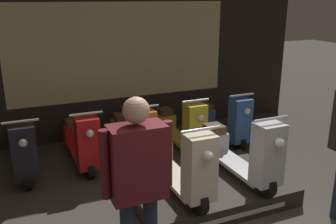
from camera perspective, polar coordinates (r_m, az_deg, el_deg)
The scene contains 10 objects.
shop_wall_back at distance 6.82m, azimuth -7.18°, elevation 9.62°, with size 7.25×0.09×3.20m.
display_platform at distance 4.96m, azimuth 5.88°, elevation -11.47°, with size 1.96×1.39×0.22m.
scooter_display_left at distance 4.49m, azimuth 1.69°, elevation -7.87°, with size 0.45×1.62×0.98m.
scooter_display_right at distance 4.90m, azimuth 11.16°, elevation -5.99°, with size 0.45×1.62×0.98m.
scooter_backrow_0 at distance 5.80m, azimuth -21.18°, elevation -5.51°, with size 0.45×1.62×0.98m.
scooter_backrow_1 at distance 5.87m, azimuth -13.02°, elevation -4.48°, with size 0.45×1.62×0.98m.
scooter_backrow_2 at distance 6.06m, azimuth -5.22°, elevation -3.41°, with size 0.45×1.62×0.98m.
scooter_backrow_3 at distance 6.35m, azimuth 1.97°, elevation -2.36°, with size 0.45×1.62×0.98m.
scooter_backrow_4 at distance 6.73m, azimuth 8.43°, elevation -1.39°, with size 0.45×1.62×0.98m.
person_left_browsing at distance 3.24m, azimuth -4.63°, elevation -9.51°, with size 0.64×0.27×1.72m.
Camera 1 is at (-1.89, -2.30, 2.49)m, focal length 40.00 mm.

